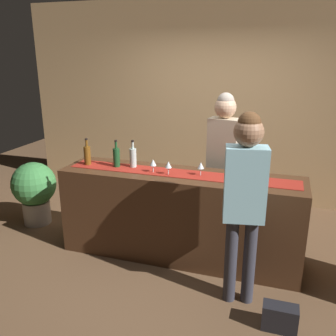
{
  "coord_description": "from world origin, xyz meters",
  "views": [
    {
      "loc": [
        0.97,
        -3.42,
        2.14
      ],
      "look_at": [
        -0.13,
        0.0,
        1.0
      ],
      "focal_mm": 38.71,
      "sensor_mm": 36.0,
      "label": 1
    }
  ],
  "objects_px": {
    "wine_bottle_amber": "(87,155)",
    "customer_sipping": "(245,190)",
    "wine_glass_far_end": "(153,163)",
    "bartender": "(223,151)",
    "potted_plant_tall": "(34,189)",
    "handbag": "(280,318)",
    "wine_glass_near_customer": "(201,166)",
    "wine_bottle_clear": "(133,157)",
    "wine_bottle_green": "(116,157)",
    "wine_glass_mid_counter": "(168,165)"
  },
  "relations": [
    {
      "from": "wine_bottle_amber",
      "to": "customer_sipping",
      "type": "distance_m",
      "value": 1.88
    },
    {
      "from": "wine_bottle_green",
      "to": "wine_glass_mid_counter",
      "type": "xyz_separation_m",
      "value": [
        0.62,
        -0.09,
        -0.01
      ]
    },
    {
      "from": "wine_bottle_amber",
      "to": "customer_sipping",
      "type": "bearing_deg",
      "value": -17.64
    },
    {
      "from": "wine_bottle_green",
      "to": "bartender",
      "type": "relative_size",
      "value": 0.17
    },
    {
      "from": "bartender",
      "to": "customer_sipping",
      "type": "xyz_separation_m",
      "value": [
        0.37,
        -1.16,
        -0.02
      ]
    },
    {
      "from": "wine_bottle_green",
      "to": "bartender",
      "type": "bearing_deg",
      "value": 27.8
    },
    {
      "from": "wine_bottle_amber",
      "to": "wine_glass_mid_counter",
      "type": "height_order",
      "value": "wine_bottle_amber"
    },
    {
      "from": "wine_bottle_clear",
      "to": "customer_sipping",
      "type": "relative_size",
      "value": 0.18
    },
    {
      "from": "wine_glass_far_end",
      "to": "wine_glass_near_customer",
      "type": "bearing_deg",
      "value": 6.38
    },
    {
      "from": "customer_sipping",
      "to": "handbag",
      "type": "bearing_deg",
      "value": -46.9
    },
    {
      "from": "customer_sipping",
      "to": "potted_plant_tall",
      "type": "bearing_deg",
      "value": 153.42
    },
    {
      "from": "wine_glass_near_customer",
      "to": "wine_bottle_clear",
      "type": "bearing_deg",
      "value": 175.77
    },
    {
      "from": "customer_sipping",
      "to": "bartender",
      "type": "bearing_deg",
      "value": 97.26
    },
    {
      "from": "potted_plant_tall",
      "to": "handbag",
      "type": "bearing_deg",
      "value": -18.86
    },
    {
      "from": "wine_glass_far_end",
      "to": "customer_sipping",
      "type": "relative_size",
      "value": 0.08
    },
    {
      "from": "handbag",
      "to": "wine_bottle_green",
      "type": "bearing_deg",
      "value": 154.51
    },
    {
      "from": "wine_bottle_amber",
      "to": "customer_sipping",
      "type": "height_order",
      "value": "customer_sipping"
    },
    {
      "from": "wine_bottle_green",
      "to": "wine_glass_far_end",
      "type": "height_order",
      "value": "wine_bottle_green"
    },
    {
      "from": "wine_glass_near_customer",
      "to": "customer_sipping",
      "type": "distance_m",
      "value": 0.77
    },
    {
      "from": "wine_glass_near_customer",
      "to": "wine_glass_far_end",
      "type": "bearing_deg",
      "value": -173.62
    },
    {
      "from": "potted_plant_tall",
      "to": "bartender",
      "type": "bearing_deg",
      "value": 8.96
    },
    {
      "from": "wine_bottle_green",
      "to": "potted_plant_tall",
      "type": "height_order",
      "value": "wine_bottle_green"
    },
    {
      "from": "wine_bottle_amber",
      "to": "handbag",
      "type": "xyz_separation_m",
      "value": [
        2.16,
        -0.84,
        -0.95
      ]
    },
    {
      "from": "wine_glass_far_end",
      "to": "bartender",
      "type": "relative_size",
      "value": 0.08
    },
    {
      "from": "bartender",
      "to": "wine_glass_mid_counter",
      "type": "bearing_deg",
      "value": 64.58
    },
    {
      "from": "wine_bottle_amber",
      "to": "customer_sipping",
      "type": "xyz_separation_m",
      "value": [
        1.79,
        -0.57,
        -0.0
      ]
    },
    {
      "from": "wine_bottle_clear",
      "to": "wine_glass_near_customer",
      "type": "distance_m",
      "value": 0.77
    },
    {
      "from": "wine_glass_mid_counter",
      "to": "wine_glass_far_end",
      "type": "height_order",
      "value": "same"
    },
    {
      "from": "wine_glass_mid_counter",
      "to": "potted_plant_tall",
      "type": "bearing_deg",
      "value": 171.57
    },
    {
      "from": "wine_glass_far_end",
      "to": "potted_plant_tall",
      "type": "bearing_deg",
      "value": 171.49
    },
    {
      "from": "wine_bottle_clear",
      "to": "bartender",
      "type": "xyz_separation_m",
      "value": [
        0.9,
        0.52,
        0.02
      ]
    },
    {
      "from": "bartender",
      "to": "handbag",
      "type": "distance_m",
      "value": 1.88
    },
    {
      "from": "wine_bottle_amber",
      "to": "handbag",
      "type": "height_order",
      "value": "wine_bottle_amber"
    },
    {
      "from": "wine_glass_mid_counter",
      "to": "bartender",
      "type": "relative_size",
      "value": 0.08
    },
    {
      "from": "wine_bottle_amber",
      "to": "customer_sipping",
      "type": "relative_size",
      "value": 0.18
    },
    {
      "from": "wine_bottle_green",
      "to": "wine_bottle_amber",
      "type": "relative_size",
      "value": 1.0
    },
    {
      "from": "wine_bottle_green",
      "to": "wine_glass_near_customer",
      "type": "distance_m",
      "value": 0.94
    },
    {
      "from": "wine_bottle_green",
      "to": "wine_bottle_amber",
      "type": "xyz_separation_m",
      "value": [
        -0.34,
        -0.02,
        0.0
      ]
    },
    {
      "from": "wine_bottle_green",
      "to": "wine_bottle_clear",
      "type": "bearing_deg",
      "value": 14.86
    },
    {
      "from": "wine_glass_mid_counter",
      "to": "wine_glass_far_end",
      "type": "bearing_deg",
      "value": 172.39
    },
    {
      "from": "bartender",
      "to": "wine_bottle_green",
      "type": "bearing_deg",
      "value": 36.97
    },
    {
      "from": "wine_bottle_green",
      "to": "wine_glass_near_customer",
      "type": "bearing_deg",
      "value": -0.62
    },
    {
      "from": "wine_bottle_green",
      "to": "wine_glass_near_customer",
      "type": "relative_size",
      "value": 2.1
    },
    {
      "from": "wine_glass_near_customer",
      "to": "customer_sipping",
      "type": "xyz_separation_m",
      "value": [
        0.5,
        -0.58,
        0.01
      ]
    },
    {
      "from": "potted_plant_tall",
      "to": "wine_glass_far_end",
      "type": "bearing_deg",
      "value": -8.51
    },
    {
      "from": "wine_glass_near_customer",
      "to": "wine_glass_far_end",
      "type": "xyz_separation_m",
      "value": [
        -0.49,
        -0.06,
        0.0
      ]
    },
    {
      "from": "wine_glass_near_customer",
      "to": "bartender",
      "type": "distance_m",
      "value": 0.59
    },
    {
      "from": "potted_plant_tall",
      "to": "handbag",
      "type": "xyz_separation_m",
      "value": [
        3.1,
        -1.06,
        -0.37
      ]
    },
    {
      "from": "customer_sipping",
      "to": "wine_bottle_green",
      "type": "bearing_deg",
      "value": 147.19
    },
    {
      "from": "wine_glass_far_end",
      "to": "potted_plant_tall",
      "type": "distance_m",
      "value": 1.85
    }
  ]
}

